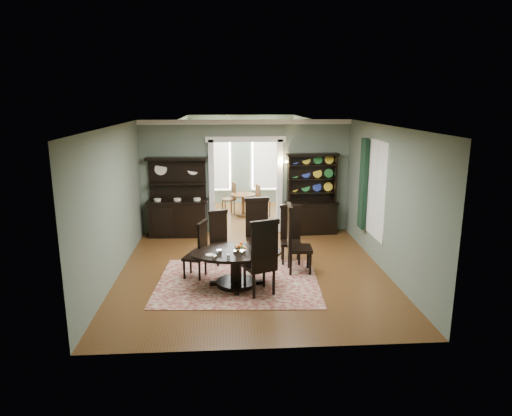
# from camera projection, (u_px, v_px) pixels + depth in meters

# --- Properties ---
(room) EXTENTS (5.51, 6.01, 3.01)m
(room) POSITION_uv_depth(u_px,v_px,m) (252.00, 198.00, 9.18)
(room) COLOR brown
(room) RESTS_ON ground
(parlor) EXTENTS (3.51, 3.50, 3.01)m
(parlor) POSITION_uv_depth(u_px,v_px,m) (242.00, 163.00, 14.52)
(parlor) COLOR brown
(parlor) RESTS_ON ground
(doorway_trim) EXTENTS (2.08, 0.25, 2.57)m
(doorway_trim) POSITION_uv_depth(u_px,v_px,m) (246.00, 173.00, 12.04)
(doorway_trim) COLOR white
(doorway_trim) RESTS_ON floor
(right_window) EXTENTS (0.15, 1.47, 2.12)m
(right_window) POSITION_uv_depth(u_px,v_px,m) (370.00, 187.00, 10.21)
(right_window) COLOR white
(right_window) RESTS_ON wall_right
(wall_sconce) EXTENTS (0.27, 0.21, 0.21)m
(wall_sconce) POSITION_uv_depth(u_px,v_px,m) (282.00, 163.00, 11.89)
(wall_sconce) COLOR #AC8E2D
(wall_sconce) RESTS_ON back_wall_right
(rug) EXTENTS (3.28, 2.67, 0.01)m
(rug) POSITION_uv_depth(u_px,v_px,m) (238.00, 282.00, 8.99)
(rug) COLOR maroon
(rug) RESTS_ON floor
(dining_table) EXTENTS (1.78, 1.66, 0.69)m
(dining_table) POSITION_uv_depth(u_px,v_px,m) (236.00, 262.00, 8.73)
(dining_table) COLOR black
(dining_table) RESTS_ON rug
(centerpiece) EXTENTS (1.20, 0.77, 0.20)m
(centerpiece) POSITION_uv_depth(u_px,v_px,m) (240.00, 250.00, 8.60)
(centerpiece) COLOR silver
(centerpiece) RESTS_ON dining_table
(chair_far_left) EXTENTS (0.55, 0.54, 1.16)m
(chair_far_left) POSITION_uv_depth(u_px,v_px,m) (220.00, 235.00, 9.97)
(chair_far_left) COLOR black
(chair_far_left) RESTS_ON rug
(chair_far_mid) EXTENTS (0.58, 0.56, 1.42)m
(chair_far_mid) POSITION_uv_depth(u_px,v_px,m) (258.00, 228.00, 10.01)
(chair_far_mid) COLOR black
(chair_far_mid) RESTS_ON rug
(chair_far_right) EXTENTS (0.50, 0.48, 1.26)m
(chair_far_right) POSITION_uv_depth(u_px,v_px,m) (291.00, 232.00, 10.03)
(chair_far_right) COLOR black
(chair_far_right) RESTS_ON rug
(chair_end_left) EXTENTS (0.53, 0.55, 1.18)m
(chair_end_left) POSITION_uv_depth(u_px,v_px,m) (199.00, 248.00, 9.07)
(chair_end_left) COLOR black
(chair_end_left) RESTS_ON rug
(chair_end_right) EXTENTS (0.54, 0.56, 1.44)m
(chair_end_right) POSITION_uv_depth(u_px,v_px,m) (294.00, 237.00, 9.35)
(chair_end_right) COLOR black
(chair_end_right) RESTS_ON rug
(chair_near) EXTENTS (0.69, 0.67, 1.45)m
(chair_near) POSITION_uv_depth(u_px,v_px,m) (262.00, 256.00, 8.21)
(chair_near) COLOR black
(chair_near) RESTS_ON rug
(sideboard) EXTENTS (1.59, 0.62, 2.06)m
(sideboard) POSITION_uv_depth(u_px,v_px,m) (178.00, 209.00, 11.90)
(sideboard) COLOR black
(sideboard) RESTS_ON floor
(welsh_dresser) EXTENTS (1.40, 0.58, 2.14)m
(welsh_dresser) POSITION_uv_depth(u_px,v_px,m) (312.00, 205.00, 12.12)
(welsh_dresser) COLOR black
(welsh_dresser) RESTS_ON floor
(parlor_table) EXTENTS (0.74, 0.74, 0.69)m
(parlor_table) POSITION_uv_depth(u_px,v_px,m) (243.00, 202.00, 13.96)
(parlor_table) COLOR brown
(parlor_table) RESTS_ON parlor_floor
(parlor_chair_left) EXTENTS (0.46, 0.45, 0.99)m
(parlor_chair_left) POSITION_uv_depth(u_px,v_px,m) (230.00, 197.00, 14.21)
(parlor_chair_left) COLOR brown
(parlor_chair_left) RESTS_ON parlor_floor
(parlor_chair_right) EXTENTS (0.45, 0.44, 0.98)m
(parlor_chair_right) POSITION_uv_depth(u_px,v_px,m) (262.00, 200.00, 13.90)
(parlor_chair_right) COLOR brown
(parlor_chair_right) RESTS_ON parlor_floor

